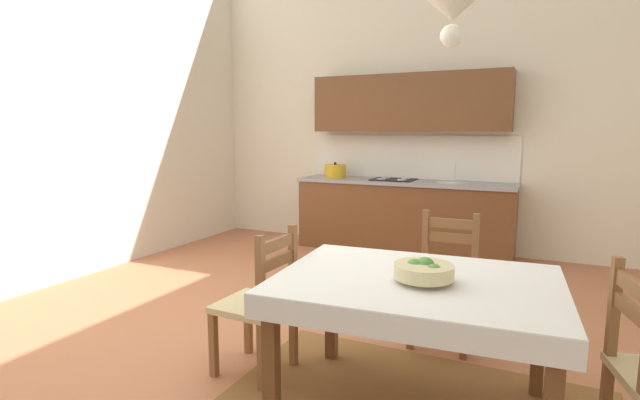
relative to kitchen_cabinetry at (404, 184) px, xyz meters
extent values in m
cube|color=#B7704C|center=(0.02, -2.88, -0.91)|extent=(6.12, 6.91, 0.10)
cube|color=silver|center=(0.02, 0.33, 1.21)|extent=(6.12, 0.12, 4.12)
cube|color=silver|center=(-2.80, -2.88, 1.21)|extent=(0.12, 6.91, 4.12)
cube|color=brown|center=(0.01, -0.04, -0.43)|extent=(2.63, 0.60, 0.86)
cube|color=gray|center=(0.01, -0.05, 0.02)|extent=(2.66, 0.63, 0.04)
cube|color=white|center=(0.01, 0.26, 0.32)|extent=(2.63, 0.01, 0.55)
cube|color=brown|center=(0.01, 0.09, 0.99)|extent=(2.42, 0.34, 0.70)
cube|color=black|center=(0.01, -0.31, -0.81)|extent=(2.59, 0.02, 0.09)
cylinder|color=silver|center=(0.60, -0.04, 0.04)|extent=(0.34, 0.34, 0.02)
cylinder|color=silver|center=(0.60, 0.10, 0.15)|extent=(0.02, 0.02, 0.22)
cube|color=black|center=(-0.13, -0.04, 0.05)|extent=(0.52, 0.42, 0.01)
cylinder|color=silver|center=(-0.26, -0.14, 0.06)|extent=(0.11, 0.11, 0.01)
cylinder|color=silver|center=(0.00, -0.14, 0.06)|extent=(0.11, 0.11, 0.01)
cylinder|color=silver|center=(-0.26, 0.06, 0.06)|extent=(0.11, 0.11, 0.01)
cylinder|color=silver|center=(0.00, 0.06, 0.06)|extent=(0.11, 0.11, 0.01)
cylinder|color=gold|center=(-0.92, -0.06, 0.12)|extent=(0.28, 0.28, 0.15)
cylinder|color=gold|center=(-0.92, -0.06, 0.20)|extent=(0.29, 0.29, 0.02)
sphere|color=black|center=(-0.92, -0.06, 0.23)|extent=(0.04, 0.04, 0.04)
cube|color=brown|center=(1.03, -3.45, -0.12)|extent=(1.44, 1.10, 0.02)
cube|color=brown|center=(0.43, -3.94, -0.49)|extent=(0.07, 0.07, 0.73)
cube|color=brown|center=(0.37, -3.06, -0.49)|extent=(0.07, 0.07, 0.73)
cube|color=brown|center=(1.62, -2.97, -0.49)|extent=(0.07, 0.07, 0.73)
cube|color=white|center=(1.03, -3.45, -0.10)|extent=(1.51, 1.16, 0.00)
cube|color=white|center=(1.06, -3.98, -0.17)|extent=(1.43, 0.11, 0.12)
cube|color=white|center=(0.99, -2.93, -0.17)|extent=(1.43, 0.11, 0.12)
cube|color=white|center=(0.31, -3.51, -0.17)|extent=(0.08, 1.06, 0.12)
cube|color=white|center=(1.74, -3.40, -0.17)|extent=(0.08, 1.06, 0.12)
cube|color=#D1BC89|center=(0.99, -2.52, -0.43)|extent=(0.42, 0.42, 0.04)
cube|color=brown|center=(1.17, -2.70, -0.65)|extent=(0.04, 0.04, 0.41)
cube|color=brown|center=(0.81, -2.70, -0.65)|extent=(0.04, 0.04, 0.41)
cube|color=brown|center=(1.17, -2.34, -0.39)|extent=(0.04, 0.04, 0.93)
cube|color=brown|center=(0.81, -2.34, -0.39)|extent=(0.04, 0.04, 0.93)
cube|color=brown|center=(0.99, -2.34, -0.01)|extent=(0.32, 0.03, 0.07)
cube|color=brown|center=(0.99, -2.34, -0.12)|extent=(0.32, 0.03, 0.07)
cube|color=brown|center=(1.93, -3.29, -0.39)|extent=(0.05, 0.05, 0.93)
cube|color=brown|center=(1.98, -3.46, -0.01)|extent=(0.10, 0.32, 0.07)
cube|color=brown|center=(1.98, -3.46, -0.12)|extent=(0.10, 0.32, 0.07)
cube|color=#D1BC89|center=(-0.01, -3.42, -0.43)|extent=(0.44, 0.44, 0.04)
cube|color=brown|center=(-0.19, -3.59, -0.65)|extent=(0.05, 0.05, 0.41)
cube|color=brown|center=(-0.18, -3.23, -0.65)|extent=(0.05, 0.05, 0.41)
cube|color=brown|center=(0.17, -3.61, -0.39)|extent=(0.05, 0.05, 0.93)
cube|color=brown|center=(0.18, -3.25, -0.39)|extent=(0.05, 0.05, 0.93)
cube|color=brown|center=(0.17, -3.43, -0.01)|extent=(0.04, 0.32, 0.07)
cube|color=brown|center=(0.17, -3.43, -0.12)|extent=(0.04, 0.32, 0.07)
cylinder|color=beige|center=(1.07, -3.51, -0.09)|extent=(0.17, 0.17, 0.02)
cylinder|color=beige|center=(1.07, -3.51, -0.04)|extent=(0.30, 0.30, 0.07)
sphere|color=#4C8E3D|center=(1.02, -3.50, -0.03)|extent=(0.09, 0.09, 0.09)
sphere|color=#4C8E3D|center=(1.13, -3.53, -0.04)|extent=(0.08, 0.08, 0.08)
sphere|color=#4C8E3D|center=(1.07, -3.48, -0.03)|extent=(0.10, 0.10, 0.10)
cone|color=silver|center=(1.14, -3.37, 1.26)|extent=(0.32, 0.32, 0.14)
sphere|color=white|center=(1.14, -3.37, 1.12)|extent=(0.11, 0.11, 0.11)
camera|label=1|loc=(1.61, -5.86, 0.66)|focal=27.07mm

